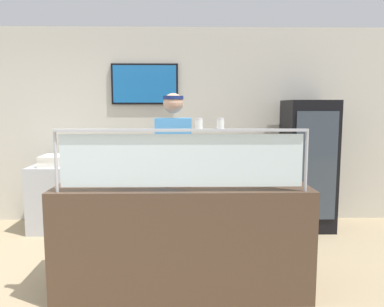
% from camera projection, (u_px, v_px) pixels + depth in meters
% --- Properties ---
extents(ground_plane, '(12.00, 12.00, 0.00)m').
position_uv_depth(ground_plane, '(183.00, 259.00, 4.06)').
color(ground_plane, tan).
rests_on(ground_plane, ground).
extents(shop_rear_unit, '(6.57, 0.13, 2.70)m').
position_uv_depth(shop_rear_unit, '(183.00, 125.00, 5.38)').
color(shop_rear_unit, beige).
rests_on(shop_rear_unit, ground).
extents(serving_counter, '(2.17, 0.76, 0.95)m').
position_uv_depth(serving_counter, '(182.00, 236.00, 3.39)').
color(serving_counter, '#4C3828').
rests_on(serving_counter, ground).
extents(sneeze_guard, '(1.99, 0.06, 0.50)m').
position_uv_depth(sneeze_guard, '(182.00, 153.00, 2.97)').
color(sneeze_guard, '#B2B5BC').
rests_on(sneeze_guard, serving_counter).
extents(pizza_tray, '(0.42, 0.42, 0.04)m').
position_uv_depth(pizza_tray, '(185.00, 180.00, 3.40)').
color(pizza_tray, '#9EA0A8').
rests_on(pizza_tray, serving_counter).
extents(pizza_server, '(0.10, 0.29, 0.01)m').
position_uv_depth(pizza_server, '(185.00, 178.00, 3.38)').
color(pizza_server, '#ADAFB7').
rests_on(pizza_server, pizza_tray).
extents(parmesan_shaker, '(0.06, 0.06, 0.08)m').
position_uv_depth(parmesan_shaker, '(199.00, 124.00, 2.95)').
color(parmesan_shaker, white).
rests_on(parmesan_shaker, sneeze_guard).
extents(pepper_flake_shaker, '(0.06, 0.06, 0.09)m').
position_uv_depth(pepper_flake_shaker, '(220.00, 124.00, 2.95)').
color(pepper_flake_shaker, white).
rests_on(pepper_flake_shaker, sneeze_guard).
extents(worker_figure, '(0.41, 0.50, 1.76)m').
position_uv_depth(worker_figure, '(174.00, 165.00, 4.04)').
color(worker_figure, '#23232D').
rests_on(worker_figure, ground).
extents(drink_fridge, '(0.62, 0.65, 1.70)m').
position_uv_depth(drink_fridge, '(308.00, 165.00, 5.03)').
color(drink_fridge, black).
rests_on(drink_fridge, ground).
extents(prep_shelf, '(0.70, 0.55, 0.86)m').
position_uv_depth(prep_shelf, '(59.00, 198.00, 4.98)').
color(prep_shelf, '#B7BABF').
rests_on(prep_shelf, ground).
extents(pizza_box_stack, '(0.42, 0.42, 0.13)m').
position_uv_depth(pizza_box_stack, '(58.00, 160.00, 4.92)').
color(pizza_box_stack, silver).
rests_on(pizza_box_stack, prep_shelf).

